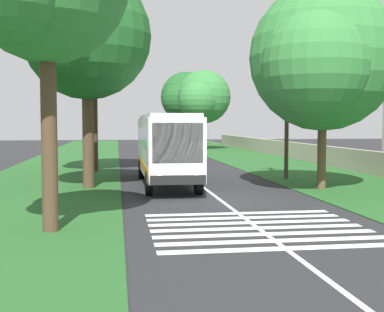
% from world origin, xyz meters
% --- Properties ---
extents(ground, '(160.00, 160.00, 0.00)m').
position_xyz_m(ground, '(0.00, 0.00, 0.00)').
color(ground, '#262628').
extents(grass_verge_left, '(120.00, 8.00, 0.04)m').
position_xyz_m(grass_verge_left, '(15.00, 8.20, 0.02)').
color(grass_verge_left, '#235623').
rests_on(grass_verge_left, ground).
extents(grass_verge_right, '(120.00, 8.00, 0.04)m').
position_xyz_m(grass_verge_right, '(15.00, -8.20, 0.02)').
color(grass_verge_right, '#235623').
rests_on(grass_verge_right, ground).
extents(centre_line, '(110.00, 0.16, 0.01)m').
position_xyz_m(centre_line, '(15.00, 0.00, 0.00)').
color(centre_line, silver).
rests_on(centre_line, ground).
extents(coach_bus, '(11.16, 2.62, 3.73)m').
position_xyz_m(coach_bus, '(4.85, 1.80, 2.15)').
color(coach_bus, white).
rests_on(coach_bus, ground).
extents(zebra_crossing, '(5.85, 6.80, 0.01)m').
position_xyz_m(zebra_crossing, '(-6.98, 0.00, 0.00)').
color(zebra_crossing, silver).
rests_on(zebra_crossing, ground).
extents(trailing_car_0, '(4.30, 1.78, 1.43)m').
position_xyz_m(trailing_car_0, '(22.20, -1.59, 0.67)').
color(trailing_car_0, silver).
rests_on(trailing_car_0, ground).
extents(trailing_car_1, '(4.30, 1.78, 1.43)m').
position_xyz_m(trailing_car_1, '(29.03, -2.00, 0.67)').
color(trailing_car_1, navy).
rests_on(trailing_car_1, ground).
extents(roadside_tree_left_0, '(7.65, 6.39, 10.81)m').
position_xyz_m(roadside_tree_left_0, '(4.06, 5.95, 7.47)').
color(roadside_tree_left_0, '#4C3826').
rests_on(roadside_tree_left_0, grass_verge_left).
extents(roadside_tree_left_2, '(9.25, 7.49, 12.64)m').
position_xyz_m(roadside_tree_left_2, '(13.08, 6.14, 8.71)').
color(roadside_tree_left_2, '#3D2D1E').
rests_on(roadside_tree_left_2, grass_verge_left).
extents(roadside_tree_right_0, '(8.04, 6.59, 9.78)m').
position_xyz_m(roadside_tree_right_0, '(40.91, -6.10, 6.34)').
color(roadside_tree_right_0, '#3D2D1E').
rests_on(roadside_tree_right_0, grass_verge_right).
extents(roadside_tree_right_1, '(8.58, 7.23, 10.10)m').
position_xyz_m(roadside_tree_right_1, '(1.73, -5.44, 6.33)').
color(roadside_tree_right_1, brown).
rests_on(roadside_tree_right_1, grass_verge_right).
extents(roadside_tree_right_2, '(8.70, 7.34, 10.69)m').
position_xyz_m(roadside_tree_right_2, '(52.59, -5.38, 6.86)').
color(roadside_tree_right_2, '#4C3826').
rests_on(roadside_tree_right_2, grass_verge_right).
extents(utility_pole, '(0.24, 1.40, 8.45)m').
position_xyz_m(utility_pole, '(6.64, -5.46, 4.41)').
color(utility_pole, '#473828').
rests_on(utility_pole, grass_verge_right).
extents(roadside_wall, '(70.00, 0.40, 1.50)m').
position_xyz_m(roadside_wall, '(20.00, -11.60, 0.79)').
color(roadside_wall, '#B2A893').
rests_on(roadside_wall, grass_verge_right).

